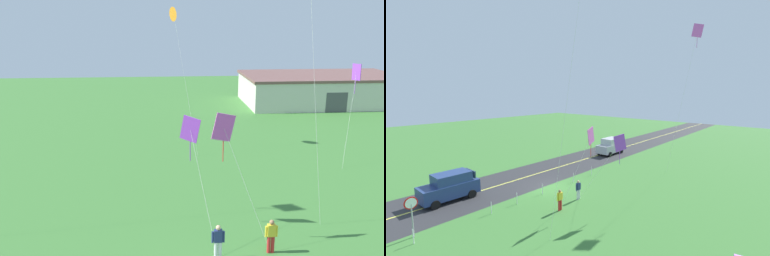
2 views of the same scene
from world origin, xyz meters
TOP-DOWN VIEW (x-y plane):
  - person_adult_near at (2.74, 4.03)m, footprint 0.58×0.22m
  - person_adult_companion at (0.32, 3.74)m, footprint 0.58×0.22m
  - kite_red_low at (0.72, 5.31)m, footprint 2.61×1.44m
  - kite_blue_mid at (-0.64, 6.97)m, footprint 1.48×3.56m
  - kite_green_far at (-0.90, 20.55)m, footprint 1.96×3.58m
  - kite_orange_near at (12.27, 17.09)m, footprint 1.93×3.48m
  - warehouse_distant at (17.13, 35.88)m, footprint 18.36×10.20m

SIDE VIEW (x-z plane):
  - person_adult_near at x=2.74m, z-range 0.06..1.66m
  - person_adult_companion at x=0.32m, z-range 0.06..1.66m
  - warehouse_distant at x=17.13m, z-range 0.00..3.50m
  - kite_blue_mid at x=-0.64m, z-range 2.07..7.75m
  - kite_red_low at x=0.72m, z-range 2.32..8.53m
  - kite_orange_near at x=12.27m, z-range 2.72..9.62m
  - kite_green_far at x=-0.90m, z-range 4.87..15.81m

